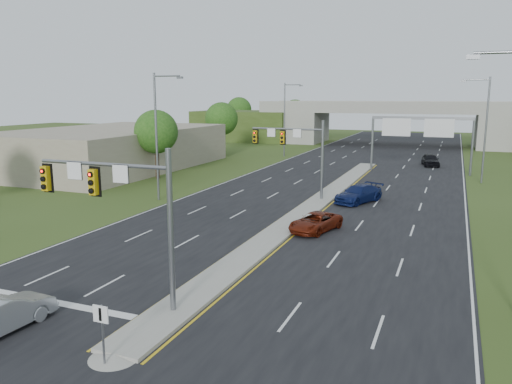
{
  "coord_description": "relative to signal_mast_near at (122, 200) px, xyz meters",
  "views": [
    {
      "loc": [
        10.55,
        -17.05,
        9.03
      ],
      "look_at": [
        -1.04,
        12.07,
        3.0
      ],
      "focal_mm": 35.0,
      "sensor_mm": 36.0,
      "label": 1
    }
  ],
  "objects": [
    {
      "name": "ground",
      "position": [
        2.26,
        0.07,
        -4.73
      ],
      "size": [
        240.0,
        240.0,
        0.0
      ],
      "primitive_type": "plane",
      "color": "#344619",
      "rests_on": "ground"
    },
    {
      "name": "road",
      "position": [
        2.26,
        35.07,
        -4.72
      ],
      "size": [
        24.0,
        160.0,
        0.02
      ],
      "primitive_type": "cube",
      "color": "black",
      "rests_on": "ground"
    },
    {
      "name": "median",
      "position": [
        2.26,
        23.07,
        -4.63
      ],
      "size": [
        2.0,
        54.0,
        0.16
      ],
      "primitive_type": "cube",
      "color": "gray",
      "rests_on": "road"
    },
    {
      "name": "median_nose",
      "position": [
        2.26,
        -3.93,
        -4.63
      ],
      "size": [
        2.0,
        2.0,
        0.16
      ],
      "primitive_type": "cone",
      "color": "gray",
      "rests_on": "road"
    },
    {
      "name": "lane_markings",
      "position": [
        1.66,
        28.99,
        -4.7
      ],
      "size": [
        23.72,
        160.0,
        0.01
      ],
      "color": "gold",
      "rests_on": "road"
    },
    {
      "name": "signal_mast_near",
      "position": [
        0.0,
        0.0,
        0.0
      ],
      "size": [
        6.62,
        0.6,
        7.0
      ],
      "color": "slate",
      "rests_on": "ground"
    },
    {
      "name": "signal_mast_far",
      "position": [
        0.0,
        25.0,
        0.0
      ],
      "size": [
        6.62,
        0.6,
        7.0
      ],
      "color": "slate",
      "rests_on": "ground"
    },
    {
      "name": "keep_right_sign",
      "position": [
        2.26,
        -4.45,
        -3.21
      ],
      "size": [
        0.6,
        0.13,
        2.2
      ],
      "color": "slate",
      "rests_on": "ground"
    },
    {
      "name": "sign_gantry",
      "position": [
        8.95,
        44.99,
        0.51
      ],
      "size": [
        11.58,
        0.44,
        6.67
      ],
      "color": "slate",
      "rests_on": "ground"
    },
    {
      "name": "overpass",
      "position": [
        2.26,
        80.07,
        -1.17
      ],
      "size": [
        80.0,
        14.0,
        8.1
      ],
      "color": "gray",
      "rests_on": "ground"
    },
    {
      "name": "lightpole_l_mid",
      "position": [
        -11.03,
        20.07,
        1.38
      ],
      "size": [
        2.85,
        0.25,
        11.0
      ],
      "color": "slate",
      "rests_on": "ground"
    },
    {
      "name": "lightpole_l_far",
      "position": [
        -11.03,
        55.07,
        1.38
      ],
      "size": [
        2.85,
        0.25,
        11.0
      ],
      "color": "slate",
      "rests_on": "ground"
    },
    {
      "name": "lightpole_r_far",
      "position": [
        15.56,
        40.07,
        1.38
      ],
      "size": [
        2.85,
        0.25,
        11.0
      ],
      "color": "slate",
      "rests_on": "ground"
    },
    {
      "name": "tree_l_near",
      "position": [
        -17.74,
        30.07,
        0.45
      ],
      "size": [
        4.8,
        4.8,
        7.6
      ],
      "color": "#382316",
      "rests_on": "ground"
    },
    {
      "name": "tree_l_mid",
      "position": [
        -21.74,
        55.07,
        0.78
      ],
      "size": [
        5.2,
        5.2,
        8.12
      ],
      "color": "#382316",
      "rests_on": "ground"
    },
    {
      "name": "tree_back_a",
      "position": [
        -35.74,
        94.07,
        1.11
      ],
      "size": [
        6.0,
        6.0,
        8.85
      ],
      "color": "#382316",
      "rests_on": "ground"
    },
    {
      "name": "tree_back_b",
      "position": [
        -21.74,
        94.07,
        0.78
      ],
      "size": [
        5.6,
        5.6,
        8.32
      ],
      "color": "#382316",
      "rests_on": "ground"
    },
    {
      "name": "commercial_building",
      "position": [
        -27.74,
        35.07,
        -2.23
      ],
      "size": [
        18.0,
        30.0,
        5.0
      ],
      "primitive_type": "cube",
      "color": "gray",
      "rests_on": "ground"
    },
    {
      "name": "car_silver",
      "position": [
        -3.07,
        -3.83,
        -4.0
      ],
      "size": [
        1.78,
        4.4,
        1.42
      ],
      "primitive_type": "imported",
      "rotation": [
        0.0,
        0.0,
        3.08
      ],
      "color": "#A9ACB1",
      "rests_on": "road"
    },
    {
      "name": "car_far_a",
      "position": [
        4.44,
        14.95,
        -4.08
      ],
      "size": [
        3.24,
        4.91,
        1.25
      ],
      "primitive_type": "imported",
      "rotation": [
        0.0,
        0.0,
        -0.28
      ],
      "color": "#571708",
      "rests_on": "road"
    },
    {
      "name": "car_far_b",
      "position": [
        5.45,
        25.39,
        -3.96
      ],
      "size": [
        4.02,
        5.58,
        1.5
      ],
      "primitive_type": "imported",
      "rotation": [
        0.0,
        0.0,
        -0.42
      ],
      "color": "#0B1644",
      "rests_on": "road"
    },
    {
      "name": "car_far_c",
      "position": [
        10.06,
        51.98,
        -3.91
      ],
      "size": [
        2.74,
        4.97,
        1.6
      ],
      "primitive_type": "imported",
      "rotation": [
        0.0,
        0.0,
        0.19
      ],
      "color": "black",
      "rests_on": "road"
    }
  ]
}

